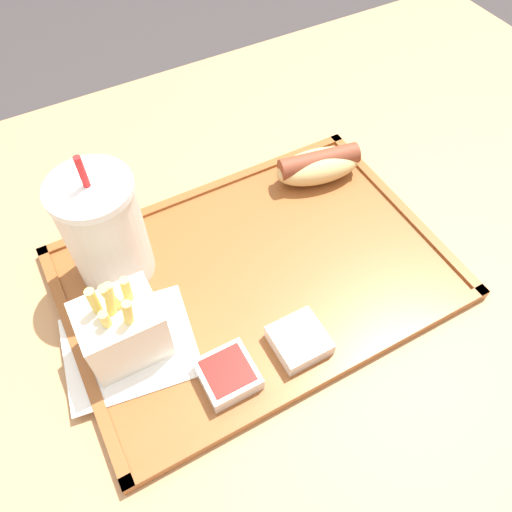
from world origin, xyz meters
The scene contains 9 objects.
ground_plane centered at (0.00, 0.00, 0.00)m, with size 8.00×8.00×0.00m, color #383333.
dining_table centered at (0.00, 0.00, 0.36)m, with size 1.34×0.84×0.73m.
food_tray centered at (0.01, -0.01, 0.73)m, with size 0.42×0.30×0.01m.
paper_napkin centered at (-0.15, -0.03, 0.74)m, with size 0.15×0.13×0.00m.
soda_cup centered at (-0.13, 0.07, 0.81)m, with size 0.09×0.09×0.17m.
hot_dog_far centered at (0.15, 0.08, 0.76)m, with size 0.12×0.07×0.04m.
fries_carton centered at (-0.15, -0.03, 0.78)m, with size 0.08×0.06×0.11m.
sauce_cup_mayo centered at (0.00, -0.11, 0.75)m, with size 0.05×0.05×0.02m.
sauce_cup_ketchup centered at (-0.08, -0.11, 0.75)m, with size 0.05×0.05×0.02m.
Camera 1 is at (-0.15, -0.29, 1.21)m, focal length 35.00 mm.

